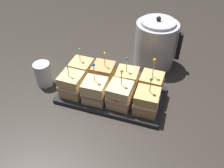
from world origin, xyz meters
name	(u,v)px	position (x,y,z in m)	size (l,w,h in m)	color
ground_plane	(112,96)	(0.00, 0.00, 0.00)	(6.00, 6.00, 0.00)	#2D2823
serving_platter	(112,95)	(0.00, 0.00, 0.01)	(0.42, 0.22, 0.02)	#232328
sandwich_front_far_left	(72,85)	(-0.15, -0.05, 0.06)	(0.09, 0.09, 0.16)	#DBB77A
sandwich_front_center_left	(95,91)	(-0.05, -0.05, 0.06)	(0.09, 0.09, 0.17)	beige
sandwich_front_center_right	(120,95)	(0.05, -0.05, 0.07)	(0.09, 0.09, 0.16)	beige
sandwich_front_far_right	(147,101)	(0.15, -0.05, 0.06)	(0.09, 0.09, 0.15)	tan
sandwich_back_far_left	(82,71)	(-0.15, 0.05, 0.06)	(0.09, 0.09, 0.15)	tan
sandwich_back_center_left	(104,75)	(-0.05, 0.05, 0.06)	(0.09, 0.09, 0.16)	tan
sandwich_back_center_right	(127,80)	(0.05, 0.05, 0.06)	(0.09, 0.09, 0.15)	tan
sandwich_back_far_right	(151,85)	(0.15, 0.05, 0.06)	(0.09, 0.09, 0.17)	tan
kettle_steel	(155,44)	(0.11, 0.28, 0.11)	(0.21, 0.19, 0.24)	#B7BABF
drinking_glass	(43,74)	(-0.30, -0.01, 0.05)	(0.07, 0.07, 0.10)	silver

